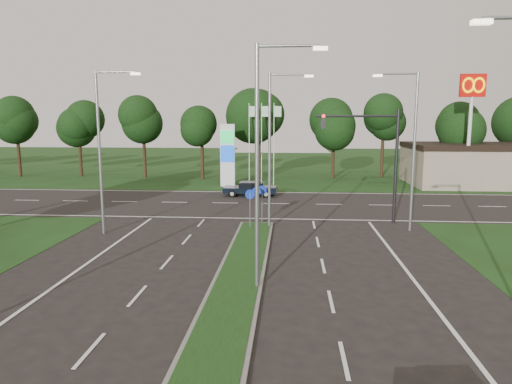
{
  "coord_description": "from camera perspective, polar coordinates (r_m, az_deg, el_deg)",
  "views": [
    {
      "loc": [
        2.0,
        -10.47,
        6.34
      ],
      "look_at": [
        0.03,
        15.78,
        2.2
      ],
      "focal_mm": 32.0,
      "sensor_mm": 36.0,
      "label": 1
    }
  ],
  "objects": [
    {
      "name": "ground",
      "position": [
        12.4,
        -6.04,
        -21.86
      ],
      "size": [
        160.0,
        160.0,
        0.0
      ],
      "primitive_type": "plane",
      "color": "black",
      "rests_on": "ground"
    },
    {
      "name": "streetlight_median_near",
      "position": [
        16.55,
        0.82,
        4.57
      ],
      "size": [
        2.53,
        0.22,
        9.0
      ],
      "color": "gray",
      "rests_on": "ground"
    },
    {
      "name": "mcdonalds_sign",
      "position": [
        45.39,
        25.36,
        10.17
      ],
      "size": [
        2.2,
        0.47,
        10.4
      ],
      "color": "silver",
      "rests_on": "ground"
    },
    {
      "name": "median_kerb",
      "position": [
        15.9,
        -3.39,
        -14.34
      ],
      "size": [
        2.0,
        26.0,
        0.12
      ],
      "primitive_type": "cube",
      "color": "slate",
      "rests_on": "ground"
    },
    {
      "name": "commercial_building",
      "position": [
        50.77,
        27.51,
        3.02
      ],
      "size": [
        16.0,
        9.0,
        4.0
      ],
      "primitive_type": "cube",
      "color": "gray",
      "rests_on": "ground"
    },
    {
      "name": "treeline_far",
      "position": [
        50.44,
        2.16,
        9.48
      ],
      "size": [
        6.0,
        6.0,
        9.9
      ],
      "color": "black",
      "rests_on": "ground"
    },
    {
      "name": "verge_far",
      "position": [
        65.8,
        2.54,
        3.39
      ],
      "size": [
        160.0,
        50.0,
        0.02
      ],
      "primitive_type": "cube",
      "color": "black",
      "rests_on": "ground"
    },
    {
      "name": "streetlight_median_far",
      "position": [
        26.52,
        2.14,
        6.2
      ],
      "size": [
        2.53,
        0.22,
        9.0
      ],
      "color": "gray",
      "rests_on": "ground"
    },
    {
      "name": "gas_pylon",
      "position": [
        44.01,
        -3.29,
        4.82
      ],
      "size": [
        5.8,
        1.26,
        8.0
      ],
      "color": "silver",
      "rests_on": "ground"
    },
    {
      "name": "navy_sedan",
      "position": [
        38.52,
        -0.72,
        0.44
      ],
      "size": [
        4.43,
        1.88,
        1.21
      ],
      "rotation": [
        0.0,
        0.0,
        1.56
      ],
      "color": "black",
      "rests_on": "ground"
    },
    {
      "name": "cross_road",
      "position": [
        35.1,
        0.96,
        -1.47
      ],
      "size": [
        160.0,
        12.0,
        0.02
      ],
      "primitive_type": "cube",
      "color": "black",
      "rests_on": "ground"
    },
    {
      "name": "streetlight_right_far",
      "position": [
        27.36,
        18.78,
        5.82
      ],
      "size": [
        2.53,
        0.22,
        9.0
      ],
      "rotation": [
        0.0,
        0.0,
        3.14
      ],
      "color": "gray",
      "rests_on": "ground"
    },
    {
      "name": "streetlight_left_far",
      "position": [
        26.58,
        -18.61,
        5.75
      ],
      "size": [
        2.53,
        0.22,
        9.0
      ],
      "color": "gray",
      "rests_on": "ground"
    },
    {
      "name": "traffic_signal",
      "position": [
        28.98,
        14.66,
        5.31
      ],
      "size": [
        5.1,
        0.42,
        7.0
      ],
      "color": "black",
      "rests_on": "ground"
    },
    {
      "name": "median_signs",
      "position": [
        27.34,
        0.03,
        -0.81
      ],
      "size": [
        1.16,
        1.76,
        2.38
      ],
      "color": "gray",
      "rests_on": "ground"
    }
  ]
}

